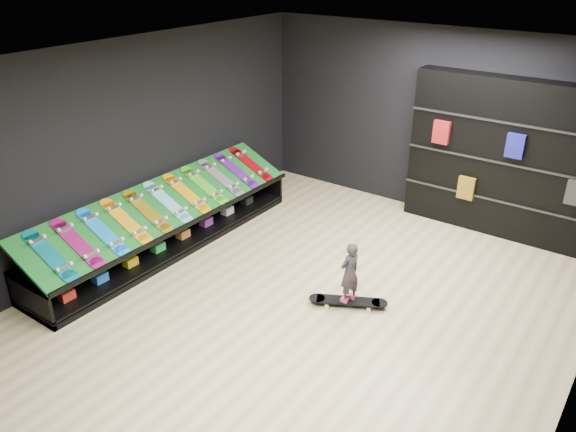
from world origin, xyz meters
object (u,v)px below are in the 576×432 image
Objects in this scene: back_shelving at (509,160)px; child at (349,284)px; floor_skateboard at (348,303)px; display_rack at (168,231)px.

back_shelving reaches higher than child.
floor_skateboard is at bearing -105.91° from back_shelving.
display_rack is at bearing -69.23° from child.
back_shelving is at bearing -179.23° from child.
child is at bearing 0.00° from floor_skateboard.
display_rack is at bearing 156.12° from floor_skateboard.
back_shelving is (3.85, 3.32, 0.95)m from display_rack.
child is (0.00, 0.00, 0.29)m from floor_skateboard.
back_shelving reaches higher than display_rack.
floor_skateboard is at bearing 4.09° from display_rack.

